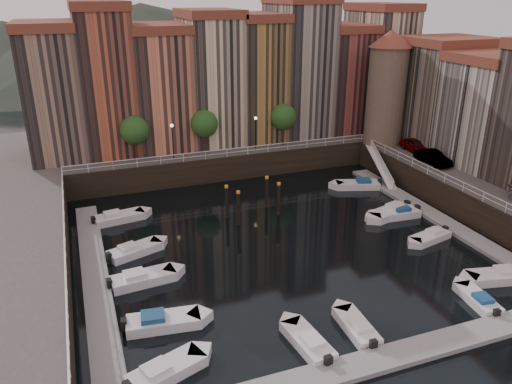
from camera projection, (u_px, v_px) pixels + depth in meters
name	position (u px, v px, depth m)	size (l,w,h in m)	color
ground	(280.00, 239.00, 45.25)	(200.00, 200.00, 0.00)	black
quay_far	(205.00, 146.00, 67.28)	(80.00, 20.00, 3.00)	black
dock_left	(95.00, 276.00, 39.07)	(2.00, 28.00, 0.35)	gray
dock_right	(434.00, 216.00, 49.57)	(2.00, 28.00, 0.35)	gray
dock_near	(389.00, 357.00, 30.42)	(30.00, 2.00, 0.35)	gray
mountains	(132.00, 42.00, 138.43)	(145.00, 100.00, 18.00)	#2D382D
far_terrace	(233.00, 77.00, 62.65)	(48.70, 10.30, 17.50)	#896B57
right_terrace	(495.00, 105.00, 53.56)	(9.30, 24.30, 14.00)	#6F6654
corner_tower	(387.00, 86.00, 60.52)	(5.20, 5.20, 13.80)	#6B5B4C
promenade_trees	(210.00, 124.00, 58.17)	(21.20, 3.20, 5.20)	black
street_lamps	(215.00, 131.00, 57.67)	(10.36, 0.36, 4.18)	black
railings	(261.00, 183.00, 48.08)	(36.08, 34.04, 0.52)	white
gangway	(381.00, 165.00, 58.76)	(2.78, 8.32, 3.73)	white
mooring_pilings	(253.00, 201.00, 49.35)	(5.41, 3.14, 3.78)	black
boat_left_0	(165.00, 371.00, 28.99)	(5.09, 3.32, 1.15)	silver
boat_left_1	(162.00, 322.00, 33.33)	(5.29, 2.48, 1.19)	silver
boat_left_2	(142.00, 279.00, 38.33)	(5.27, 2.35, 1.19)	silver
boat_left_3	(134.00, 250.00, 42.55)	(4.95, 3.20, 1.12)	silver
boat_left_4	(118.00, 217.00, 48.71)	(5.17, 2.53, 1.16)	silver
boat_right_0	(499.00, 276.00, 38.67)	(5.09, 2.76, 1.14)	silver
boat_right_1	(431.00, 237.00, 45.01)	(4.49, 2.48, 1.00)	silver
boat_right_2	(391.00, 212.00, 49.90)	(5.40, 3.20, 1.21)	silver
boat_right_3	(396.00, 213.00, 49.57)	(5.19, 2.16, 1.18)	silver
boat_right_4	(359.00, 185.00, 56.95)	(5.26, 3.31, 1.18)	silver
boat_near_1	(308.00, 342.00, 31.45)	(2.15, 4.74, 1.07)	silver
boat_near_2	(357.00, 327.00, 32.88)	(1.81, 4.47, 1.02)	silver
boat_near_3	(478.00, 300.00, 35.86)	(2.01, 4.27, 0.96)	silver
car_a	(415.00, 146.00, 59.45)	(1.79, 4.46, 1.52)	gray
car_b	(433.00, 158.00, 55.13)	(1.60, 4.60, 1.51)	gray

